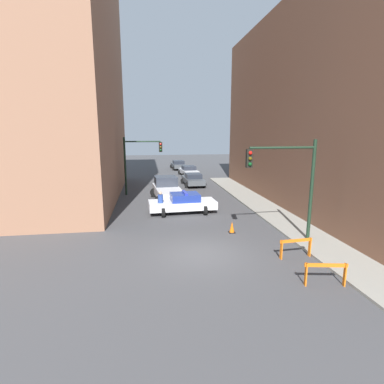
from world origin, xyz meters
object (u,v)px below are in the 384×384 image
object	(u,v)px
barrier_mid	(296,245)
parked_car_near	(193,179)
parked_car_far	(178,165)
traffic_cone	(232,227)
barrier_front	(326,271)
parked_car_mid	(189,171)
white_truck	(167,190)
police_car	(183,203)
pedestrian_crossing	(161,203)
traffic_light_far	(137,157)
traffic_light_near	(291,175)

from	to	relation	value
barrier_mid	parked_car_near	bearing A→B (deg)	95.54
parked_car_far	barrier_mid	bearing A→B (deg)	-89.45
barrier_mid	traffic_cone	world-z (taller)	barrier_mid
parked_car_near	barrier_front	world-z (taller)	parked_car_near
parked_car_mid	traffic_cone	xyz separation A→B (m)	(-0.55, -22.26, -0.36)
white_truck	police_car	bearing A→B (deg)	-83.73
pedestrian_crossing	traffic_light_far	bearing A→B (deg)	97.60
traffic_light_far	barrier_front	distance (m)	19.50
traffic_light_near	pedestrian_crossing	size ratio (longest dim) A/B	3.13
traffic_light_near	parked_car_near	distance (m)	17.48
parked_car_mid	traffic_cone	distance (m)	22.27
white_truck	traffic_cone	bearing A→B (deg)	-75.50
police_car	white_truck	size ratio (longest dim) A/B	0.86
traffic_light_near	traffic_cone	bearing A→B (deg)	143.54
traffic_light_far	barrier_front	xyz separation A→B (m)	(7.36, -17.84, -2.78)
parked_car_near	parked_car_far	xyz separation A→B (m)	(-0.11, 14.08, 0.00)
white_truck	barrier_mid	distance (m)	13.55
police_car	parked_car_mid	distance (m)	17.85
white_truck	parked_car_near	distance (m)	7.20
parked_car_far	traffic_light_far	bearing A→B (deg)	-110.06
parked_car_near	pedestrian_crossing	bearing A→B (deg)	-112.09
parked_car_far	traffic_cone	world-z (taller)	parked_car_far
barrier_mid	traffic_light_near	bearing A→B (deg)	74.63
traffic_light_far	barrier_mid	bearing A→B (deg)	-63.88
police_car	white_truck	xyz separation A→B (m)	(-0.82, 4.16, 0.18)
traffic_light_far	pedestrian_crossing	xyz separation A→B (m)	(1.70, -7.22, -2.54)
pedestrian_crossing	traffic_cone	bearing A→B (deg)	-53.54
barrier_front	traffic_cone	world-z (taller)	barrier_front
parked_car_mid	white_truck	bearing A→B (deg)	-109.92
parked_car_mid	barrier_front	distance (m)	28.63
white_truck	barrier_front	xyz separation A→B (m)	(4.88, -15.14, -0.29)
white_truck	parked_car_mid	world-z (taller)	white_truck
parked_car_far	white_truck	bearing A→B (deg)	-101.29
barrier_front	traffic_light_far	bearing A→B (deg)	112.41
parked_car_far	barrier_front	distance (m)	35.73
parked_car_mid	traffic_cone	bearing A→B (deg)	-96.21
police_car	barrier_front	world-z (taller)	police_car
traffic_light_near	pedestrian_crossing	bearing A→B (deg)	136.07
parked_car_near	pedestrian_crossing	world-z (taller)	pedestrian_crossing
parked_car_near	barrier_mid	world-z (taller)	parked_car_near
traffic_light_far	police_car	bearing A→B (deg)	-64.36
police_car	traffic_cone	world-z (taller)	police_car
pedestrian_crossing	barrier_mid	bearing A→B (deg)	-59.95
police_car	parked_car_mid	xyz separation A→B (m)	(2.82, 17.62, -0.05)
barrier_mid	barrier_front	bearing A→B (deg)	-93.04
parked_car_near	barrier_front	xyz separation A→B (m)	(1.71, -21.60, -0.06)
barrier_front	white_truck	bearing A→B (deg)	107.86
barrier_mid	pedestrian_crossing	bearing A→B (deg)	125.70
parked_car_near	pedestrian_crossing	size ratio (longest dim) A/B	2.63
traffic_light_near	police_car	distance (m)	8.48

